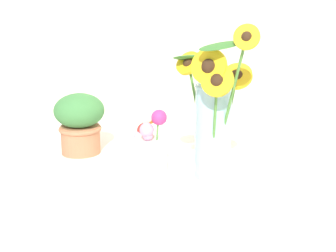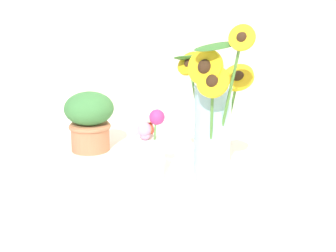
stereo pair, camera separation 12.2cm
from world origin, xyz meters
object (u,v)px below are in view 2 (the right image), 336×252
vase_small_center (149,153)px  mason_jar_sunflowers (212,118)px  serving_tray (168,177)px  vase_bulb_right (147,142)px  potted_plant (89,119)px

vase_small_center → mason_jar_sunflowers: bearing=36.4°
serving_tray → vase_bulb_right: bearing=166.8°
vase_small_center → vase_bulb_right: bearing=127.8°
serving_tray → potted_plant: size_ratio=2.17×
vase_small_center → vase_bulb_right: vase_small_center is taller
serving_tray → potted_plant: 0.38m
serving_tray → vase_bulb_right: size_ratio=2.53×
serving_tray → vase_small_center: (-0.01, -0.07, 0.08)m
mason_jar_sunflowers → potted_plant: mason_jar_sunflowers is taller
vase_bulb_right → vase_small_center: bearing=-52.2°
serving_tray → vase_bulb_right: vase_bulb_right is taller
mason_jar_sunflowers → vase_bulb_right: bearing=-177.5°
mason_jar_sunflowers → vase_small_center: bearing=-143.6°
vase_bulb_right → potted_plant: bearing=166.1°
vase_bulb_right → potted_plant: size_ratio=0.86×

